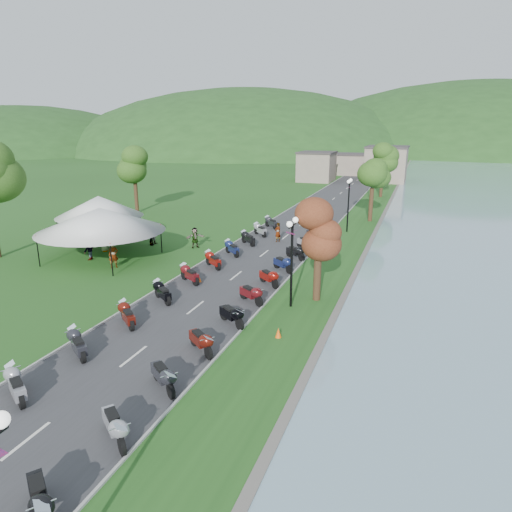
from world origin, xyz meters
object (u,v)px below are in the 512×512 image
(vendor_tent_main, at_px, (102,234))
(pedestrian_c, at_px, (90,260))
(pedestrian_a, at_px, (115,268))
(pedestrian_b, at_px, (154,243))

(vendor_tent_main, xyz_separation_m, pedestrian_c, (-0.91, -0.51, -2.00))
(pedestrian_c, bearing_deg, pedestrian_a, 58.53)
(vendor_tent_main, distance_m, pedestrian_c, 2.26)
(vendor_tent_main, height_order, pedestrian_a, vendor_tent_main)
(pedestrian_a, xyz_separation_m, pedestrian_c, (-3.01, 1.05, 0.00))
(pedestrian_a, distance_m, pedestrian_b, 7.24)
(vendor_tent_main, relative_size, pedestrian_c, 3.21)
(vendor_tent_main, bearing_deg, pedestrian_b, 80.15)
(pedestrian_b, bearing_deg, pedestrian_a, 119.96)
(pedestrian_a, bearing_deg, pedestrian_b, 49.99)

